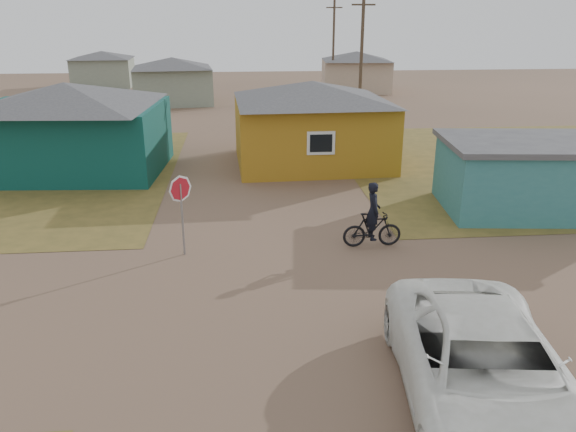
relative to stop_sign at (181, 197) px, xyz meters
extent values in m
plane|color=brown|center=(2.70, -3.49, -1.81)|extent=(120.00, 120.00, 0.00)
cube|color=olive|center=(16.70, 9.51, -1.80)|extent=(20.00, 18.00, 0.00)
cube|color=#0A3B36|center=(-5.80, 10.01, -0.31)|extent=(8.40, 6.54, 3.00)
pyramid|color=#404043|center=(-5.80, 10.01, 1.69)|extent=(8.93, 7.08, 1.00)
cube|color=#A77419|center=(5.20, 10.51, -0.31)|extent=(7.21, 6.24, 3.00)
pyramid|color=#404043|center=(5.20, 10.51, 1.64)|extent=(7.72, 6.76, 0.90)
cube|color=silver|center=(5.20, 7.48, -0.16)|extent=(1.20, 0.06, 1.00)
cube|color=black|center=(5.20, 7.45, -0.16)|extent=(0.95, 0.04, 0.75)
cube|color=#367878|center=(12.20, 3.01, -0.61)|extent=(6.39, 4.61, 2.40)
cube|color=#404043|center=(12.20, 3.01, 0.69)|extent=(6.71, 4.93, 0.20)
cube|color=gray|center=(-3.30, 30.51, -0.41)|extent=(6.49, 5.60, 2.80)
pyramid|color=#404043|center=(-3.30, 30.51, 1.39)|extent=(7.04, 6.15, 0.80)
cube|color=tan|center=(12.70, 36.51, -0.41)|extent=(6.41, 5.50, 2.80)
pyramid|color=#404043|center=(12.70, 36.51, 1.39)|extent=(6.95, 6.05, 0.80)
cube|color=gray|center=(-11.30, 42.51, -0.46)|extent=(5.75, 5.28, 2.70)
pyramid|color=#404043|center=(-11.30, 42.51, 1.24)|extent=(6.28, 5.81, 0.70)
cylinder|color=#4A3A2C|center=(9.20, 18.51, 2.19)|extent=(0.20, 0.20, 8.00)
cube|color=#4A3A2C|center=(9.20, 18.51, 5.49)|extent=(1.40, 0.10, 0.10)
cylinder|color=#4A3A2C|center=(10.20, 34.51, 2.19)|extent=(0.20, 0.20, 8.00)
cube|color=#4A3A2C|center=(10.20, 34.51, 5.49)|extent=(1.40, 0.10, 0.10)
cylinder|color=gray|center=(0.00, 0.00, -0.70)|extent=(0.06, 0.06, 2.21)
imported|color=black|center=(5.73, 0.12, -1.26)|extent=(1.83, 0.55, 1.10)
imported|color=black|center=(5.73, 0.12, -0.65)|extent=(0.44, 0.67, 1.80)
imported|color=white|center=(5.94, -7.65, -0.94)|extent=(3.66, 6.58, 1.74)
camera|label=1|loc=(1.70, -15.67, 5.00)|focal=35.00mm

